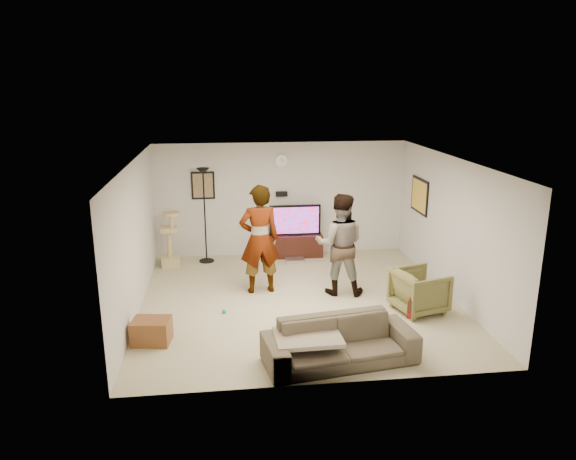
{
  "coord_description": "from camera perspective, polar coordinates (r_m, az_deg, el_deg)",
  "views": [
    {
      "loc": [
        -1.27,
        -8.82,
        3.79
      ],
      "look_at": [
        -0.16,
        0.2,
        1.25
      ],
      "focal_mm": 33.59,
      "sensor_mm": 36.0,
      "label": 1
    }
  ],
  "objects": [
    {
      "name": "sofa",
      "position": [
        7.62,
        5.52,
        -11.7
      ],
      "size": [
        2.2,
        1.13,
        0.61
      ],
      "primitive_type": "imported",
      "rotation": [
        0.0,
        0.0,
        0.15
      ],
      "color": "brown",
      "rests_on": "floor"
    },
    {
      "name": "toy_ball",
      "position": [
        9.22,
        -6.77,
        -8.53
      ],
      "size": [
        0.07,
        0.07,
        0.07
      ],
      "primitive_type": "sphere",
      "color": "#00A3AB",
      "rests_on": "floor"
    },
    {
      "name": "picture_right",
      "position": [
        11.39,
        13.75,
        3.56
      ],
      "size": [
        0.03,
        0.78,
        0.62
      ],
      "primitive_type": "cube",
      "color": "#F5B740",
      "rests_on": "wall_right"
    },
    {
      "name": "tv_stand",
      "position": [
        11.96,
        0.74,
        -1.62
      ],
      "size": [
        1.19,
        0.45,
        0.5
      ],
      "primitive_type": "cube",
      "color": "black",
      "rests_on": "floor"
    },
    {
      "name": "picture_back",
      "position": [
        11.76,
        -8.99,
        4.68
      ],
      "size": [
        0.42,
        0.03,
        0.52
      ],
      "primitive_type": "cube",
      "color": "olive",
      "rests_on": "wall_back"
    },
    {
      "name": "wall_right",
      "position": [
        10.02,
        16.93,
        0.22
      ],
      "size": [
        0.04,
        5.5,
        2.5
      ],
      "primitive_type": "cube",
      "color": "silver",
      "rests_on": "floor"
    },
    {
      "name": "armchair",
      "position": [
        9.39,
        13.75,
        -6.29
      ],
      "size": [
        0.97,
        0.96,
        0.73
      ],
      "primitive_type": "imported",
      "rotation": [
        0.0,
        0.0,
        1.83
      ],
      "color": "brown",
      "rests_on": "floor"
    },
    {
      "name": "wall_front",
      "position": [
        6.7,
        4.51,
        -6.73
      ],
      "size": [
        5.5,
        0.04,
        2.5
      ],
      "primitive_type": "cube",
      "color": "silver",
      "rests_on": "floor"
    },
    {
      "name": "wall_clock",
      "position": [
        11.73,
        -0.71,
        7.32
      ],
      "size": [
        0.26,
        0.04,
        0.26
      ],
      "primitive_type": "cylinder",
      "rotation": [
        1.57,
        0.0,
        0.0
      ],
      "color": "silver",
      "rests_on": "wall_back"
    },
    {
      "name": "throw_blanket",
      "position": [
        7.49,
        2.1,
        -11.21
      ],
      "size": [
        0.92,
        0.73,
        0.06
      ],
      "primitive_type": "cube",
      "rotation": [
        0.0,
        0.0,
        0.03
      ],
      "color": "tan",
      "rests_on": "sofa"
    },
    {
      "name": "wall_left",
      "position": [
        9.29,
        -15.87,
        -0.87
      ],
      "size": [
        0.04,
        5.5,
        2.5
      ],
      "primitive_type": "cube",
      "color": "silver",
      "rests_on": "floor"
    },
    {
      "name": "floor",
      "position": [
        9.69,
        1.12,
        -7.5
      ],
      "size": [
        5.5,
        5.5,
        0.02
      ],
      "primitive_type": "cube",
      "color": "#C1B68B",
      "rests_on": "ground"
    },
    {
      "name": "cat_tree",
      "position": [
        11.5,
        -12.48,
        -0.92
      ],
      "size": [
        0.43,
        0.43,
        1.18
      ],
      "primitive_type": "cube",
      "rotation": [
        0.0,
        0.0,
        0.15
      ],
      "color": "tan",
      "rests_on": "floor"
    },
    {
      "name": "floor_lamp",
      "position": [
        11.53,
        -8.8,
        1.5
      ],
      "size": [
        0.32,
        0.32,
        2.03
      ],
      "primitive_type": "cylinder",
      "color": "black",
      "rests_on": "floor"
    },
    {
      "name": "side_table",
      "position": [
        8.4,
        -14.24,
        -10.33
      ],
      "size": [
        0.6,
        0.49,
        0.37
      ],
      "primitive_type": "cube",
      "rotation": [
        0.0,
        0.0,
        -0.14
      ],
      "color": "brown",
      "rests_on": "floor"
    },
    {
      "name": "person_right",
      "position": [
        9.75,
        5.5,
        -1.52
      ],
      "size": [
        1.03,
        0.87,
        1.86
      ],
      "primitive_type": "imported",
      "rotation": [
        0.0,
        0.0,
        2.94
      ],
      "color": "#3E529D",
      "rests_on": "floor"
    },
    {
      "name": "beer_bottle",
      "position": [
        7.69,
        12.72,
        -8.21
      ],
      "size": [
        0.06,
        0.06,
        0.25
      ],
      "primitive_type": "cylinder",
      "color": "#522512",
      "rests_on": "sofa"
    },
    {
      "name": "ceiling",
      "position": [
        9.0,
        1.21,
        7.42
      ],
      "size": [
        5.5,
        5.5,
        0.02
      ],
      "primitive_type": "cube",
      "color": "silver",
      "rests_on": "wall_back"
    },
    {
      "name": "tv",
      "position": [
        11.81,
        0.75,
        1.07
      ],
      "size": [
        1.12,
        0.08,
        0.66
      ],
      "primitive_type": "cube",
      "color": "black",
      "rests_on": "tv_stand"
    },
    {
      "name": "wall_back",
      "position": [
        11.91,
        -0.71,
        3.29
      ],
      "size": [
        5.5,
        0.04,
        2.5
      ],
      "primitive_type": "cube",
      "color": "silver",
      "rests_on": "floor"
    },
    {
      "name": "wall_speaker",
      "position": [
        11.83,
        -0.68,
        3.84
      ],
      "size": [
        0.25,
        0.1,
        0.1
      ],
      "primitive_type": "cube",
      "color": "black",
      "rests_on": "wall_back"
    },
    {
      "name": "person_left",
      "position": [
        9.76,
        -3.04,
        -0.99
      ],
      "size": [
        0.79,
        0.57,
        2.01
      ],
      "primitive_type": "imported",
      "rotation": [
        0.0,
        0.0,
        3.27
      ],
      "color": "#96969B",
      "rests_on": "floor"
    },
    {
      "name": "console_box",
      "position": [
        11.65,
        0.73,
        -3.2
      ],
      "size": [
        0.4,
        0.3,
        0.07
      ],
      "primitive_type": "cube",
      "color": "silver",
      "rests_on": "floor"
    },
    {
      "name": "tv_screen",
      "position": [
        11.76,
        0.78,
        1.02
      ],
      "size": [
        1.03,
        0.01,
        0.59
      ],
      "primitive_type": "cube",
      "color": "#483FF4",
      "rests_on": "tv"
    }
  ]
}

